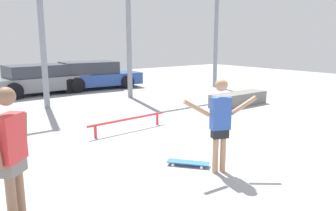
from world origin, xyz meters
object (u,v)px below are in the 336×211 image
skateboarder (220,120)px  parked_car_blue (92,76)px  skateboard (188,163)px  bystander (11,150)px  grind_rail (129,121)px  parked_car_grey (39,80)px  grind_box (238,99)px

skateboarder → parked_car_blue: bearing=98.8°
skateboard → bystander: size_ratio=0.43×
skateboarder → grind_rail: skateboarder is taller
grind_rail → bystander: bearing=-139.9°
skateboarder → parked_car_grey: (0.15, 10.91, -0.34)m
skateboard → parked_car_grey: bearing=140.0°
skateboard → skateboarder: bearing=-14.1°
parked_car_grey → parked_car_blue: 2.51m
skateboard → parked_car_blue: (2.91, 10.38, 0.57)m
parked_car_blue → skateboard: bearing=-100.3°
grind_box → bystander: bearing=-158.1°
grind_rail → parked_car_blue: parked_car_blue is taller
skateboarder → parked_car_grey: 10.92m
grind_box → bystander: 8.97m
parked_car_grey → parked_car_blue: parked_car_blue is taller
parked_car_blue → grind_rail: bearing=-103.1°
grind_box → parked_car_grey: size_ratio=0.54×
skateboard → parked_car_blue: bearing=126.5°
skateboard → bystander: (-3.04, -0.09, 0.92)m
parked_car_grey → bystander: 11.01m
skateboard → grind_rail: (0.38, 2.78, 0.21)m
skateboarder → grind_rail: bearing=110.2°
skateboard → grind_rail: grind_rail is taller
skateboarder → grind_rail: 3.41m
grind_box → parked_car_blue: parked_car_blue is taller
grind_box → parked_car_grey: bearing=124.3°
skateboard → grind_rail: 2.81m
skateboarder → grind_box: bearing=59.6°
grind_box → parked_car_grey: 8.63m
skateboarder → bystander: (-3.28, 0.46, 0.02)m
skateboard → bystander: bearing=-126.1°
skateboarder → bystander: size_ratio=0.95×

